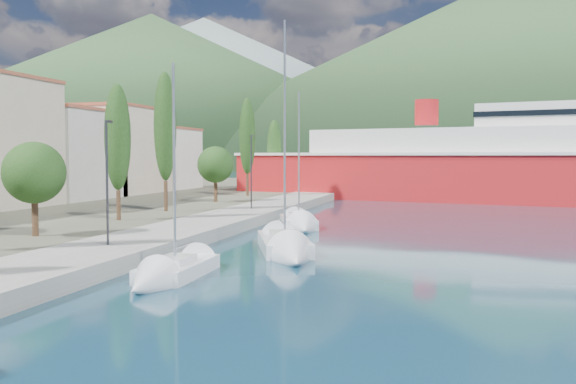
# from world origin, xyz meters

# --- Properties ---
(ground) EXTENTS (1400.00, 1400.00, 0.00)m
(ground) POSITION_xyz_m (0.00, 120.00, 0.00)
(ground) COLOR #13384C
(quay) EXTENTS (5.00, 88.00, 0.80)m
(quay) POSITION_xyz_m (-9.00, 26.00, 0.40)
(quay) COLOR gray
(quay) RESTS_ON ground
(town_buildings) EXTENTS (9.20, 69.20, 11.30)m
(town_buildings) POSITION_xyz_m (-32.00, 36.91, 5.57)
(town_buildings) COLOR beige
(town_buildings) RESTS_ON land_strip
(tree_row) EXTENTS (3.53, 64.47, 11.17)m
(tree_row) POSITION_xyz_m (-15.18, 31.70, 5.87)
(tree_row) COLOR #47301E
(tree_row) RESTS_ON land_strip
(lamp_posts) EXTENTS (0.15, 42.92, 6.06)m
(lamp_posts) POSITION_xyz_m (-9.00, 14.71, 4.08)
(lamp_posts) COLOR #2D2D33
(lamp_posts) RESTS_ON quay
(sailboat_near) EXTENTS (2.21, 6.86, 9.78)m
(sailboat_near) POSITION_xyz_m (-4.03, 9.41, 0.27)
(sailboat_near) COLOR silver
(sailboat_near) RESTS_ON ground
(sailboat_mid) EXTENTS (5.54, 9.43, 13.20)m
(sailboat_mid) POSITION_xyz_m (-0.82, 17.21, 0.32)
(sailboat_mid) COLOR silver
(sailboat_mid) RESTS_ON ground
(sailboat_far) EXTENTS (4.59, 7.60, 10.65)m
(sailboat_far) POSITION_xyz_m (-3.06, 29.18, 0.30)
(sailboat_far) COLOR silver
(sailboat_far) RESTS_ON ground
(ferry) EXTENTS (64.25, 26.15, 12.48)m
(ferry) POSITION_xyz_m (12.57, 62.70, 3.80)
(ferry) COLOR red
(ferry) RESTS_ON ground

